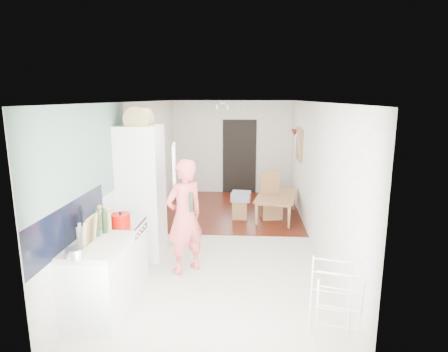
# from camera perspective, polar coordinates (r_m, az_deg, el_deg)

# --- Properties ---
(room_shell) EXTENTS (3.20, 7.00, 2.50)m
(room_shell) POSITION_cam_1_polar(r_m,az_deg,el_deg) (6.67, -0.12, 0.42)
(room_shell) COLOR white
(room_shell) RESTS_ON ground
(floor) EXTENTS (3.20, 7.00, 0.01)m
(floor) POSITION_cam_1_polar(r_m,az_deg,el_deg) (7.03, -0.11, -9.61)
(floor) COLOR beige
(floor) RESTS_ON ground
(wood_floor_overlay) EXTENTS (3.20, 3.30, 0.01)m
(wood_floor_overlay) POSITION_cam_1_polar(r_m,az_deg,el_deg) (8.77, 0.72, -5.15)
(wood_floor_overlay) COLOR #591509
(wood_floor_overlay) RESTS_ON room_shell
(sage_wall_panel) EXTENTS (0.02, 3.00, 1.30)m
(sage_wall_panel) POSITION_cam_1_polar(r_m,az_deg,el_deg) (5.02, -20.25, 2.83)
(sage_wall_panel) COLOR slate
(sage_wall_panel) RESTS_ON room_shell
(tile_splashback) EXTENTS (0.02, 1.90, 0.50)m
(tile_splashback) POSITION_cam_1_polar(r_m,az_deg,el_deg) (4.69, -22.30, -6.75)
(tile_splashback) COLOR black
(tile_splashback) RESTS_ON room_shell
(doorway_recess) EXTENTS (0.90, 0.04, 2.00)m
(doorway_recess) POSITION_cam_1_polar(r_m,az_deg,el_deg) (10.13, 2.37, 2.93)
(doorway_recess) COLOR black
(doorway_recess) RESTS_ON room_shell
(base_cabinet) EXTENTS (0.60, 0.90, 0.86)m
(base_cabinet) POSITION_cam_1_polar(r_m,az_deg,el_deg) (4.84, -18.47, -15.07)
(base_cabinet) COLOR white
(base_cabinet) RESTS_ON room_shell
(worktop) EXTENTS (0.62, 0.92, 0.06)m
(worktop) POSITION_cam_1_polar(r_m,az_deg,el_deg) (4.66, -18.84, -10.00)
(worktop) COLOR beige
(worktop) RESTS_ON room_shell
(range_cooker) EXTENTS (0.60, 0.60, 0.88)m
(range_cooker) POSITION_cam_1_polar(r_m,az_deg,el_deg) (5.47, -15.49, -11.55)
(range_cooker) COLOR white
(range_cooker) RESTS_ON room_shell
(cooker_top) EXTENTS (0.60, 0.60, 0.04)m
(cooker_top) POSITION_cam_1_polar(r_m,az_deg,el_deg) (5.31, -15.76, -6.98)
(cooker_top) COLOR silver
(cooker_top) RESTS_ON room_shell
(fridge_housing) EXTENTS (0.66, 0.66, 2.15)m
(fridge_housing) POSITION_cam_1_polar(r_m,az_deg,el_deg) (6.18, -12.47, -2.45)
(fridge_housing) COLOR white
(fridge_housing) RESTS_ON room_shell
(fridge_door) EXTENTS (0.14, 0.56, 0.70)m
(fridge_door) POSITION_cam_1_polar(r_m,az_deg,el_deg) (5.65, -7.58, 1.32)
(fridge_door) COLOR white
(fridge_door) RESTS_ON room_shell
(fridge_interior) EXTENTS (0.02, 0.52, 0.66)m
(fridge_interior) POSITION_cam_1_polar(r_m,az_deg,el_deg) (6.00, -9.83, 1.87)
(fridge_interior) COLOR white
(fridge_interior) RESTS_ON room_shell
(pinboard) EXTENTS (0.03, 0.90, 0.70)m
(pinboard) POSITION_cam_1_polar(r_m,az_deg,el_deg) (8.56, 11.42, 4.77)
(pinboard) COLOR tan
(pinboard) RESTS_ON room_shell
(pinboard_frame) EXTENTS (0.00, 0.94, 0.74)m
(pinboard_frame) POSITION_cam_1_polar(r_m,az_deg,el_deg) (8.56, 11.32, 4.77)
(pinboard_frame) COLOR #A0693A
(pinboard_frame) RESTS_ON room_shell
(wall_sconce) EXTENTS (0.18, 0.18, 0.16)m
(wall_sconce) POSITION_cam_1_polar(r_m,az_deg,el_deg) (9.18, 10.70, 6.52)
(wall_sconce) COLOR maroon
(wall_sconce) RESTS_ON room_shell
(person) EXTENTS (0.87, 0.86, 2.03)m
(person) POSITION_cam_1_polar(r_m,az_deg,el_deg) (5.51, -6.05, -4.66)
(person) COLOR #F25F59
(person) RESTS_ON floor
(dining_table) EXTENTS (0.89, 1.32, 0.43)m
(dining_table) POSITION_cam_1_polar(r_m,az_deg,el_deg) (8.26, 8.17, -4.86)
(dining_table) COLOR #A0693A
(dining_table) RESTS_ON floor
(dining_chair) EXTENTS (0.48, 0.48, 1.00)m
(dining_chair) POSITION_cam_1_polar(r_m,az_deg,el_deg) (8.13, 7.23, -3.01)
(dining_chair) COLOR #A0693A
(dining_chair) RESTS_ON floor
(stool) EXTENTS (0.32, 0.32, 0.41)m
(stool) POSITION_cam_1_polar(r_m,az_deg,el_deg) (8.11, 2.41, -5.11)
(stool) COLOR #A0693A
(stool) RESTS_ON floor
(grey_drape) EXTENTS (0.43, 0.43, 0.18)m
(grey_drape) POSITION_cam_1_polar(r_m,az_deg,el_deg) (8.02, 2.60, -3.10)
(grey_drape) COLOR gray
(grey_drape) RESTS_ON stool
(drying_rack) EXTENTS (0.53, 0.50, 0.87)m
(drying_rack) POSITION_cam_1_polar(r_m,az_deg,el_deg) (4.35, 16.47, -18.12)
(drying_rack) COLOR white
(drying_rack) RESTS_ON floor
(bread_bin) EXTENTS (0.41, 0.39, 0.21)m
(bread_bin) POSITION_cam_1_polar(r_m,az_deg,el_deg) (5.94, -12.84, 8.50)
(bread_bin) COLOR tan
(bread_bin) RESTS_ON fridge_housing
(red_casserole) EXTENTS (0.31, 0.31, 0.15)m
(red_casserole) POSITION_cam_1_polar(r_m,az_deg,el_deg) (5.16, -15.46, -6.41)
(red_casserole) COLOR #C70701
(red_casserole) RESTS_ON cooker_top
(steel_pan) EXTENTS (0.24, 0.24, 0.10)m
(steel_pan) POSITION_cam_1_polar(r_m,az_deg,el_deg) (4.33, -21.66, -10.77)
(steel_pan) COLOR silver
(steel_pan) RESTS_ON worktop
(held_bottle) EXTENTS (0.06, 0.06, 0.28)m
(held_bottle) POSITION_cam_1_polar(r_m,az_deg,el_deg) (5.32, -5.01, -4.01)
(held_bottle) COLOR #1A3B1D
(held_bottle) RESTS_ON person
(bottle_a) EXTENTS (0.07, 0.07, 0.27)m
(bottle_a) POSITION_cam_1_polar(r_m,az_deg,el_deg) (4.83, -18.83, -7.15)
(bottle_a) COLOR #1A3B1D
(bottle_a) RESTS_ON worktop
(bottle_b) EXTENTS (0.06, 0.06, 0.26)m
(bottle_b) POSITION_cam_1_polar(r_m,az_deg,el_deg) (4.91, -17.74, -6.81)
(bottle_b) COLOR #1A3B1D
(bottle_b) RESTS_ON worktop
(bottle_c) EXTENTS (0.09, 0.09, 0.21)m
(bottle_c) POSITION_cam_1_polar(r_m,az_deg,el_deg) (4.63, -21.03, -8.54)
(bottle_c) COLOR silver
(bottle_c) RESTS_ON worktop
(pepper_mill_front) EXTENTS (0.07, 0.07, 0.24)m
(pepper_mill_front) POSITION_cam_1_polar(r_m,az_deg,el_deg) (5.02, -17.16, -6.50)
(pepper_mill_front) COLOR tan
(pepper_mill_front) RESTS_ON worktop
(pepper_mill_back) EXTENTS (0.08, 0.08, 0.24)m
(pepper_mill_back) POSITION_cam_1_polar(r_m,az_deg,el_deg) (5.11, -18.37, -6.22)
(pepper_mill_back) COLOR tan
(pepper_mill_back) RESTS_ON worktop
(chopping_boards) EXTENTS (0.05, 0.25, 0.34)m
(chopping_boards) POSITION_cam_1_polar(r_m,az_deg,el_deg) (4.56, -19.79, -7.86)
(chopping_boards) COLOR tan
(chopping_boards) RESTS_ON worktop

